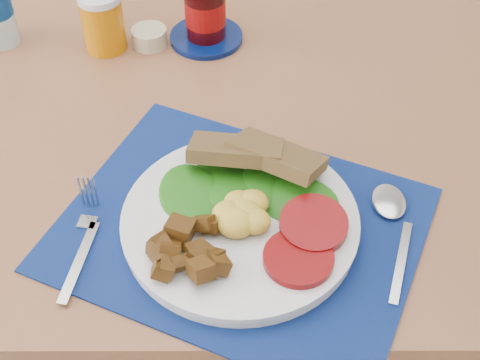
# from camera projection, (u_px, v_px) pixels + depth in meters

# --- Properties ---
(table) EXTENTS (1.40, 0.90, 0.75)m
(table) POSITION_uv_depth(u_px,v_px,m) (185.00, 140.00, 1.14)
(table) COLOR brown
(table) RESTS_ON ground
(placemat) EXTENTS (0.57, 0.52, 0.00)m
(placemat) POSITION_uv_depth(u_px,v_px,m) (240.00, 228.00, 0.89)
(placemat) COLOR black
(placemat) RESTS_ON table
(breakfast_plate) EXTENTS (0.31, 0.31, 0.08)m
(breakfast_plate) POSITION_uv_depth(u_px,v_px,m) (235.00, 219.00, 0.87)
(breakfast_plate) COLOR silver
(breakfast_plate) RESTS_ON placemat
(fork) EXTENTS (0.03, 0.19, 0.00)m
(fork) POSITION_uv_depth(u_px,v_px,m) (85.00, 236.00, 0.88)
(fork) COLOR #B2B5BA
(fork) RESTS_ON placemat
(spoon) EXTENTS (0.05, 0.20, 0.01)m
(spoon) POSITION_uv_depth(u_px,v_px,m) (392.00, 219.00, 0.90)
(spoon) COLOR #B2B5BA
(spoon) RESTS_ON placemat
(juice_glass) EXTENTS (0.07, 0.07, 0.10)m
(juice_glass) POSITION_uv_depth(u_px,v_px,m) (103.00, 23.00, 1.15)
(juice_glass) COLOR #C76F05
(juice_glass) RESTS_ON table
(ramekin) EXTENTS (0.06, 0.06, 0.03)m
(ramekin) POSITION_uv_depth(u_px,v_px,m) (149.00, 37.00, 1.18)
(ramekin) COLOR #BEB08B
(ramekin) RESTS_ON table
(jam_on_saucer) EXTENTS (0.13, 0.13, 0.12)m
(jam_on_saucer) POSITION_uv_depth(u_px,v_px,m) (205.00, 14.00, 1.17)
(jam_on_saucer) COLOR #041349
(jam_on_saucer) RESTS_ON table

